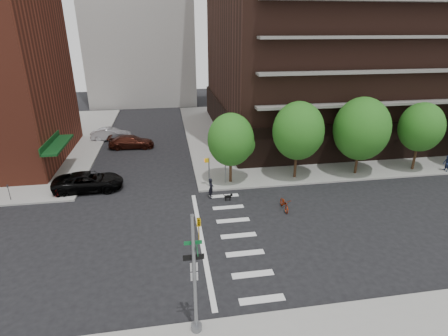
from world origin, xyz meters
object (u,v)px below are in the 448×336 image
(parked_car_silver, at_px, (111,134))
(dog_walker, at_px, (211,188))
(traffic_signal, at_px, (196,285))
(fire_hydrant, at_px, (56,192))
(pedestrian_far, at_px, (447,163))
(parked_car_maroon, at_px, (131,142))
(parked_car_black, at_px, (88,182))
(scooter, at_px, (284,204))

(parked_car_silver, bearing_deg, dog_walker, -144.01)
(traffic_signal, height_order, fire_hydrant, traffic_signal)
(dog_walker, bearing_deg, pedestrian_far, -74.91)
(parked_car_silver, distance_m, dog_walker, 20.19)
(traffic_signal, distance_m, parked_car_maroon, 27.95)
(fire_hydrant, bearing_deg, pedestrian_far, -0.49)
(traffic_signal, height_order, pedestrian_far, traffic_signal)
(fire_hydrant, height_order, parked_car_silver, parked_car_silver)
(traffic_signal, bearing_deg, pedestrian_far, 30.72)
(dog_walker, xyz_separation_m, pedestrian_far, (22.85, 1.61, 0.08))
(parked_car_maroon, relative_size, pedestrian_far, 3.25)
(fire_hydrant, height_order, parked_car_black, parked_car_black)
(traffic_signal, distance_m, parked_car_black, 18.32)
(fire_hydrant, distance_m, dog_walker, 12.56)
(parked_car_maroon, bearing_deg, pedestrian_far, -109.27)
(parked_car_silver, distance_m, pedestrian_far, 36.59)
(parked_car_silver, height_order, pedestrian_far, pedestrian_far)
(fire_hydrant, relative_size, pedestrian_far, 0.47)
(fire_hydrant, relative_size, parked_car_silver, 0.16)
(traffic_signal, bearing_deg, parked_car_maroon, 100.40)
(fire_hydrant, xyz_separation_m, pedestrian_far, (35.27, -0.30, 0.38))
(fire_hydrant, bearing_deg, scooter, -15.22)
(scooter, bearing_deg, traffic_signal, -124.86)
(fire_hydrant, relative_size, parked_car_maroon, 0.14)
(scooter, height_order, pedestrian_far, pedestrian_far)
(parked_car_maroon, bearing_deg, fire_hydrant, 160.65)
(parked_car_maroon, xyz_separation_m, scooter, (12.68, -16.94, -0.25))
(parked_car_maroon, bearing_deg, traffic_signal, -166.55)
(traffic_signal, distance_m, pedestrian_far, 29.41)
(fire_hydrant, bearing_deg, parked_car_black, 27.55)
(parked_car_maroon, bearing_deg, parked_car_silver, 41.16)
(fire_hydrant, xyz_separation_m, scooter, (17.68, -4.81, -0.06))
(traffic_signal, xyz_separation_m, parked_car_maroon, (-5.03, 27.42, -1.96))
(parked_car_silver, height_order, scooter, parked_car_silver)
(fire_hydrant, height_order, parked_car_maroon, parked_car_maroon)
(parked_car_black, height_order, parked_car_maroon, parked_car_black)
(parked_car_black, height_order, scooter, parked_car_black)
(scooter, xyz_separation_m, dog_walker, (-5.27, 2.90, 0.36))
(parked_car_maroon, relative_size, parked_car_silver, 1.10)
(fire_hydrant, distance_m, pedestrian_far, 35.27)
(parked_car_black, xyz_separation_m, parked_car_silver, (0.00, 14.37, -0.03))
(parked_car_maroon, xyz_separation_m, parked_car_silver, (-2.70, 3.44, 0.03))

